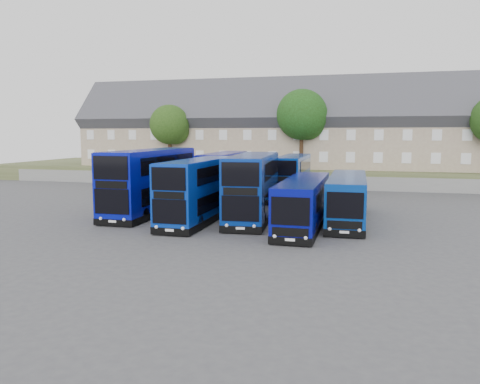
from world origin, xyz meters
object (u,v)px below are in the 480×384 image
(coach_east_a, at_px, (304,204))
(tree_west, at_px, (171,126))
(tree_mid, at_px, (303,117))
(dd_front_left, at_px, (151,182))
(dd_front_mid, at_px, (199,191))

(coach_east_a, height_order, tree_west, tree_west)
(coach_east_a, distance_m, tree_mid, 24.47)
(dd_front_left, height_order, tree_west, tree_west)
(coach_east_a, height_order, tree_mid, tree_mid)
(dd_front_left, height_order, tree_mid, tree_mid)
(dd_front_left, distance_m, tree_west, 21.78)
(dd_front_left, distance_m, dd_front_mid, 5.40)
(dd_front_left, relative_size, dd_front_mid, 1.13)
(dd_front_mid, xyz_separation_m, coach_east_a, (7.37, -0.34, -0.56))
(coach_east_a, bearing_deg, tree_mid, 97.52)
(tree_mid, bearing_deg, coach_east_a, -82.76)
(tree_west, height_order, tree_mid, tree_mid)
(coach_east_a, bearing_deg, dd_front_mid, 177.64)
(dd_front_mid, distance_m, coach_east_a, 7.40)
(dd_front_left, relative_size, coach_east_a, 1.06)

